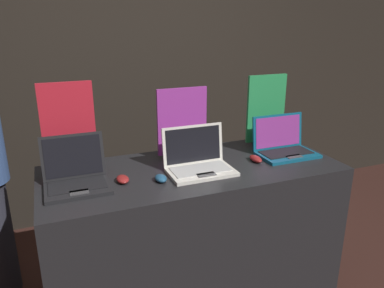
# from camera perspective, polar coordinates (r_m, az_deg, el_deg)

# --- Properties ---
(wall_back) EXTENTS (8.00, 0.05, 2.80)m
(wall_back) POSITION_cam_1_polar(r_m,az_deg,el_deg) (3.49, -8.79, 11.45)
(wall_back) COLOR black
(wall_back) RESTS_ON ground_plane
(display_counter) EXTENTS (1.78, 0.74, 0.97)m
(display_counter) POSITION_cam_1_polar(r_m,az_deg,el_deg) (2.47, 0.20, -14.08)
(display_counter) COLOR black
(display_counter) RESTS_ON ground_plane
(laptop_front) EXTENTS (0.33, 0.30, 0.26)m
(laptop_front) POSITION_cam_1_polar(r_m,az_deg,el_deg) (2.07, -17.27, -4.61)
(laptop_front) COLOR black
(laptop_front) RESTS_ON display_counter
(mouse_front) EXTENTS (0.07, 0.11, 0.03)m
(mouse_front) POSITION_cam_1_polar(r_m,az_deg,el_deg) (2.08, -10.53, -5.29)
(mouse_front) COLOR maroon
(mouse_front) RESTS_ON display_counter
(promo_stand_front) EXTENTS (0.29, 0.07, 0.52)m
(promo_stand_front) POSITION_cam_1_polar(r_m,az_deg,el_deg) (2.23, -18.25, 2.08)
(promo_stand_front) COLOR black
(promo_stand_front) RESTS_ON display_counter
(laptop_middle) EXTENTS (0.38, 0.27, 0.25)m
(laptop_middle) POSITION_cam_1_polar(r_m,az_deg,el_deg) (2.18, 0.93, -2.60)
(laptop_middle) COLOR silver
(laptop_middle) RESTS_ON display_counter
(mouse_middle) EXTENTS (0.06, 0.10, 0.03)m
(mouse_middle) POSITION_cam_1_polar(r_m,az_deg,el_deg) (2.06, -4.78, -5.23)
(mouse_middle) COLOR navy
(mouse_middle) RESTS_ON display_counter
(promo_stand_middle) EXTENTS (0.33, 0.07, 0.45)m
(promo_stand_middle) POSITION_cam_1_polar(r_m,az_deg,el_deg) (2.37, -1.50, 3.00)
(promo_stand_middle) COLOR black
(promo_stand_middle) RESTS_ON display_counter
(laptop_back) EXTENTS (0.38, 0.26, 0.25)m
(laptop_back) POSITION_cam_1_polar(r_m,az_deg,el_deg) (2.53, 13.78, -0.21)
(laptop_back) COLOR #0F5170
(laptop_back) RESTS_ON display_counter
(mouse_back) EXTENTS (0.06, 0.12, 0.04)m
(mouse_back) POSITION_cam_1_polar(r_m,az_deg,el_deg) (2.37, 9.67, -2.23)
(mouse_back) COLOR maroon
(mouse_back) RESTS_ON display_counter
(promo_stand_back) EXTENTS (0.29, 0.07, 0.49)m
(promo_stand_back) POSITION_cam_1_polar(r_m,az_deg,el_deg) (2.66, 11.18, 4.89)
(promo_stand_back) COLOR black
(promo_stand_back) RESTS_ON display_counter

